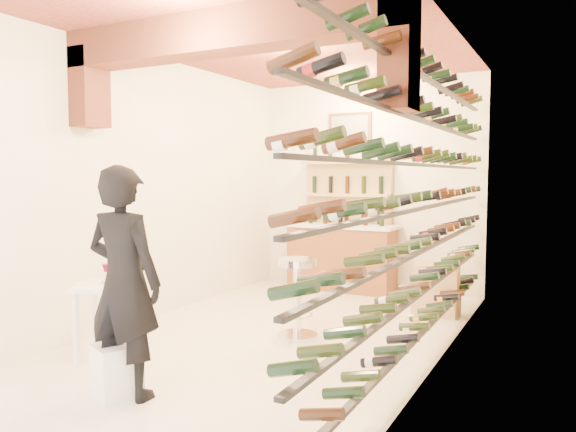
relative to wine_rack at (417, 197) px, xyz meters
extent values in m
plane|color=white|center=(-1.53, 0.00, -1.55)|extent=(6.00, 6.00, 0.00)
cube|color=white|center=(-1.53, 3.00, 0.05)|extent=(3.50, 0.02, 3.20)
cube|color=white|center=(-1.53, -3.00, 0.05)|extent=(3.50, 0.02, 3.20)
cube|color=white|center=(-3.28, 0.00, 0.05)|extent=(0.02, 6.00, 3.20)
cube|color=white|center=(0.22, 0.00, 0.05)|extent=(0.02, 6.00, 3.20)
cube|color=brown|center=(-1.53, 0.00, 1.65)|extent=(3.50, 6.00, 0.02)
cube|color=brown|center=(-1.53, -1.00, 1.47)|extent=(3.50, 0.35, 0.36)
cube|color=brown|center=(-3.16, -1.00, 1.10)|extent=(0.24, 0.35, 0.80)
cube|color=brown|center=(0.10, -1.00, 1.10)|extent=(0.24, 0.35, 0.80)
cube|color=black|center=(0.06, 0.00, -1.30)|extent=(0.06, 5.70, 0.03)
cube|color=black|center=(0.06, 0.00, -0.90)|extent=(0.06, 5.70, 0.03)
cube|color=black|center=(0.06, 0.00, -0.50)|extent=(0.06, 5.70, 0.03)
cube|color=black|center=(0.06, 0.00, -0.10)|extent=(0.06, 5.70, 0.03)
cube|color=black|center=(0.06, 0.00, 0.30)|extent=(0.06, 5.70, 0.03)
cube|color=black|center=(0.06, 0.00, 0.70)|extent=(0.06, 5.70, 0.03)
cube|color=black|center=(0.06, 0.00, 1.10)|extent=(0.06, 5.70, 0.03)
cube|color=brown|center=(-1.83, 2.65, -1.07)|extent=(1.60, 0.55, 0.96)
cube|color=white|center=(-1.83, 2.65, -0.56)|extent=(1.70, 0.62, 0.05)
cube|color=tan|center=(-1.83, 2.92, -0.55)|extent=(1.40, 0.10, 2.00)
cube|color=tan|center=(-1.83, 2.82, -1.10)|extent=(1.40, 0.28, 0.04)
cube|color=tan|center=(-1.83, 2.82, -0.60)|extent=(1.40, 0.28, 0.04)
cube|color=tan|center=(-1.83, 2.82, -0.10)|extent=(1.40, 0.28, 0.04)
cube|color=tan|center=(-1.83, 2.82, 0.40)|extent=(1.40, 0.28, 0.04)
cube|color=brown|center=(-1.83, 2.97, 0.90)|extent=(0.70, 0.04, 0.55)
cube|color=#99998C|center=(-1.83, 2.94, 0.90)|extent=(0.60, 0.01, 0.45)
cube|color=white|center=(-2.59, -1.40, -0.84)|extent=(0.66, 0.66, 0.05)
cube|color=white|center=(-2.70, -1.66, -1.21)|extent=(0.05, 0.05, 0.69)
cube|color=white|center=(-2.32, -1.51, -1.21)|extent=(0.05, 0.05, 0.69)
cube|color=white|center=(-2.86, -1.28, -1.21)|extent=(0.05, 0.05, 0.69)
cube|color=white|center=(-2.48, -1.13, -1.21)|extent=(0.05, 0.05, 0.69)
cylinder|color=white|center=(-2.54, -1.38, -0.81)|extent=(0.23, 0.23, 0.01)
cylinder|color=#BF7266|center=(-2.54, -1.38, -0.79)|extent=(0.18, 0.18, 0.02)
cube|color=white|center=(-2.77, -1.51, -0.81)|extent=(0.17, 0.17, 0.01)
cylinder|color=white|center=(-2.74, -1.25, -0.81)|extent=(0.07, 0.07, 0.00)
cylinder|color=white|center=(-2.74, -1.25, -0.76)|extent=(0.01, 0.01, 0.09)
cone|color=#510615|center=(-2.74, -1.25, -0.70)|extent=(0.07, 0.07, 0.08)
cube|color=white|center=(-1.88, -1.99, -1.34)|extent=(0.43, 0.43, 0.41)
imported|color=black|center=(-1.81, -1.96, -0.63)|extent=(0.69, 0.47, 1.84)
cylinder|color=silver|center=(-1.32, 0.11, -1.53)|extent=(0.44, 0.44, 0.03)
cylinder|color=silver|center=(-1.32, 0.11, -1.14)|extent=(0.09, 0.09, 0.78)
cylinder|color=silver|center=(-1.32, 0.11, -0.73)|extent=(0.42, 0.42, 0.08)
torus|color=silver|center=(-1.32, 0.11, -1.30)|extent=(0.34, 0.34, 0.03)
cube|color=tan|center=(-0.19, 1.78, -1.38)|extent=(0.55, 0.39, 0.33)
cube|color=tan|center=(-0.19, 1.78, -1.07)|extent=(0.55, 0.40, 0.31)
camera|label=1|loc=(1.32, -5.18, 0.21)|focal=34.50mm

